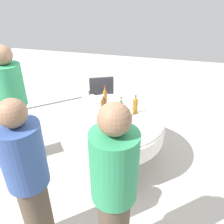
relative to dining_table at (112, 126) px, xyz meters
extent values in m
plane|color=#B7B2A8|center=(0.00, 0.00, -0.59)|extent=(10.00, 10.00, 0.00)
cylinder|color=white|center=(0.00, 0.00, 0.13)|extent=(1.32, 1.32, 0.04)
cylinder|color=white|center=(0.00, 0.00, 0.00)|extent=(1.35, 1.35, 0.22)
cylinder|color=slate|center=(0.00, 0.00, -0.35)|extent=(0.14, 0.14, 0.48)
cylinder|color=slate|center=(0.00, 0.00, -0.58)|extent=(0.56, 0.56, 0.03)
cylinder|color=#593314|center=(-0.05, -0.12, 0.25)|extent=(0.07, 0.07, 0.20)
cone|color=#593314|center=(-0.05, -0.12, 0.38)|extent=(0.06, 0.06, 0.06)
cylinder|color=silver|center=(-0.05, -0.12, 0.42)|extent=(0.02, 0.02, 0.01)
cylinder|color=#2D6B38|center=(0.01, 0.12, 0.26)|extent=(0.07, 0.07, 0.21)
cone|color=#2D6B38|center=(0.01, 0.12, 0.40)|extent=(0.06, 0.06, 0.07)
cylinder|color=red|center=(0.01, 0.12, 0.44)|extent=(0.03, 0.03, 0.01)
cylinder|color=#8C5619|center=(0.24, 0.04, 0.25)|extent=(0.07, 0.07, 0.19)
cone|color=#8C5619|center=(0.24, 0.04, 0.37)|extent=(0.06, 0.06, 0.06)
cylinder|color=silver|center=(0.24, 0.04, 0.40)|extent=(0.03, 0.03, 0.01)
cylinder|color=#8C5619|center=(-0.24, -0.16, 0.25)|extent=(0.06, 0.06, 0.21)
cone|color=#8C5619|center=(-0.24, -0.16, 0.40)|extent=(0.05, 0.05, 0.08)
cylinder|color=red|center=(-0.24, -0.16, 0.45)|extent=(0.02, 0.02, 0.01)
cylinder|color=#2D6B38|center=(0.48, 0.06, 0.26)|extent=(0.07, 0.07, 0.22)
cone|color=#2D6B38|center=(0.48, 0.06, 0.41)|extent=(0.06, 0.06, 0.08)
cylinder|color=silver|center=(0.48, 0.06, 0.46)|extent=(0.03, 0.03, 0.01)
cylinder|color=#8C5619|center=(-0.17, 0.27, 0.24)|extent=(0.07, 0.07, 0.19)
cone|color=#8C5619|center=(-0.17, 0.27, 0.36)|extent=(0.06, 0.06, 0.05)
cylinder|color=black|center=(-0.17, 0.27, 0.40)|extent=(0.03, 0.03, 0.01)
cylinder|color=white|center=(-0.25, -0.34, 0.15)|extent=(0.06, 0.06, 0.00)
cylinder|color=white|center=(-0.25, -0.34, 0.19)|extent=(0.01, 0.01, 0.07)
cylinder|color=white|center=(-0.25, -0.34, 0.26)|extent=(0.07, 0.07, 0.07)
cylinder|color=gold|center=(-0.25, -0.34, 0.24)|extent=(0.06, 0.06, 0.03)
cylinder|color=white|center=(0.24, -0.26, 0.15)|extent=(0.06, 0.06, 0.00)
cylinder|color=white|center=(0.24, -0.26, 0.19)|extent=(0.01, 0.01, 0.08)
cylinder|color=white|center=(0.24, -0.26, 0.27)|extent=(0.06, 0.06, 0.07)
cylinder|color=gold|center=(0.24, -0.26, 0.25)|extent=(0.05, 0.05, 0.03)
cylinder|color=white|center=(0.01, -0.02, 0.15)|extent=(0.06, 0.06, 0.00)
cylinder|color=white|center=(0.01, -0.02, 0.19)|extent=(0.01, 0.01, 0.06)
cylinder|color=white|center=(0.01, -0.02, 0.25)|extent=(0.06, 0.06, 0.07)
cylinder|color=white|center=(0.24, 0.33, 0.16)|extent=(0.25, 0.25, 0.02)
cylinder|color=white|center=(-0.33, 0.13, 0.16)|extent=(0.23, 0.23, 0.02)
cube|color=silver|center=(-0.14, 0.46, 0.15)|extent=(0.13, 0.15, 0.00)
cube|color=silver|center=(-0.04, -0.49, 0.15)|extent=(0.14, 0.14, 0.00)
cylinder|color=#4C3F33|center=(1.29, -0.39, -0.18)|extent=(0.26, 0.26, 0.83)
cylinder|color=#334C8C|center=(1.29, -0.39, 0.51)|extent=(0.34, 0.34, 0.55)
sphere|color=#8C664C|center=(1.29, -0.39, 0.90)|extent=(0.21, 0.21, 0.21)
cylinder|color=#2D8C59|center=(1.30, 0.33, 0.57)|extent=(0.34, 0.34, 0.55)
sphere|color=#8C664C|center=(1.30, 0.33, 0.96)|extent=(0.22, 0.22, 0.22)
cylinder|color=#26262B|center=(0.22, -1.24, -0.16)|extent=(0.26, 0.26, 0.87)
cylinder|color=#2D8C59|center=(0.22, -1.24, 0.55)|extent=(0.34, 0.34, 0.53)
sphere|color=#8C664C|center=(0.22, -1.24, 0.93)|extent=(0.23, 0.23, 0.23)
cube|color=#2D2D33|center=(-1.10, -0.48, -0.14)|extent=(0.53, 0.53, 0.04)
cube|color=#2D2D33|center=(-0.94, -0.41, 0.07)|extent=(0.20, 0.38, 0.42)
cylinder|color=gray|center=(-1.33, -0.39, -0.38)|extent=(0.03, 0.03, 0.43)
cylinder|color=gray|center=(-1.19, -0.70, -0.38)|extent=(0.03, 0.03, 0.43)
cylinder|color=gray|center=(-1.01, -0.26, -0.38)|extent=(0.03, 0.03, 0.43)
cylinder|color=gray|center=(-0.88, -0.57, -0.38)|extent=(0.03, 0.03, 0.43)
camera|label=1|loc=(2.45, 0.60, 1.70)|focal=37.07mm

